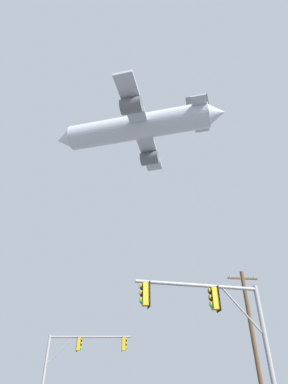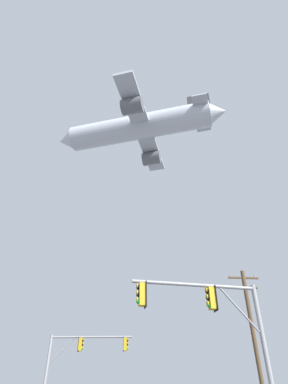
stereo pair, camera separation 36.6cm
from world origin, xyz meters
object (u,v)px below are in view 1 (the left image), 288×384
at_px(signal_pole_near, 219,318).
at_px(utility_pole, 253,338).
at_px(signal_pole_far, 77,355).
at_px(airplane, 138,128).

distance_m(signal_pole_near, utility_pole, 9.73).
height_order(signal_pole_far, airplane, airplane).
relative_size(signal_pole_near, airplane, 0.24).
xyz_separation_m(signal_pole_near, utility_pole, (4.91, 8.38, 0.64)).
xyz_separation_m(signal_pole_far, airplane, (4.73, 4.70, 29.38)).
bearing_deg(signal_pole_near, signal_pole_far, 115.92).
bearing_deg(utility_pole, airplane, 123.97).
relative_size(signal_pole_far, utility_pole, 0.68).
height_order(signal_pole_near, signal_pole_far, signal_pole_far).
relative_size(utility_pole, airplane, 0.39).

